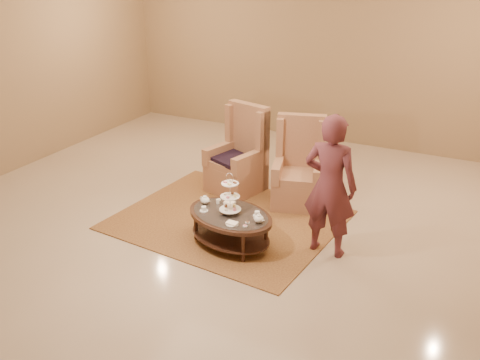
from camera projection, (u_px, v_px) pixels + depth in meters
The scene contains 8 objects.
ground at pixel (227, 233), 6.64m from camera, with size 8.00×8.00×0.00m, color tan.
ceiling at pixel (227, 233), 6.64m from camera, with size 8.00×8.00×0.02m, color beige.
wall_back at pixel (334, 43), 9.23m from camera, with size 8.00×0.04×3.50m, color #91734F.
rug at pixel (228, 220), 6.95m from camera, with size 2.89×2.49×0.01m.
tea_table at pixel (230, 219), 6.25m from camera, with size 1.27×1.03×0.93m.
armchair_left at pixel (240, 162), 7.69m from camera, with size 0.83×0.85×1.25m.
armchair_right at pixel (298, 175), 7.30m from camera, with size 0.81×0.83×1.21m.
person at pixel (330, 186), 5.90m from camera, with size 0.61×0.41×1.66m.
Camera 1 is at (2.78, -5.14, 3.23)m, focal length 40.00 mm.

